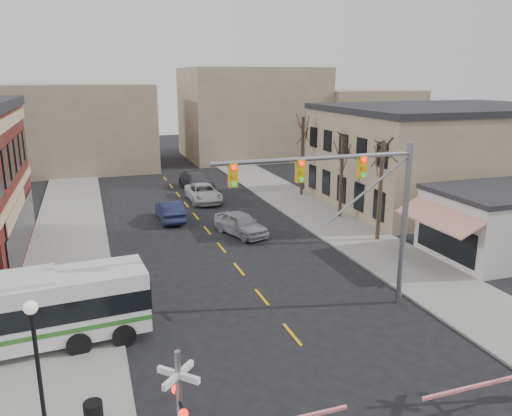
{
  "coord_description": "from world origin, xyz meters",
  "views": [
    {
      "loc": [
        -7.8,
        -16.08,
        10.94
      ],
      "look_at": [
        1.2,
        10.45,
        3.5
      ],
      "focal_mm": 35.0,
      "sensor_mm": 36.0,
      "label": 1
    }
  ],
  "objects": [
    {
      "name": "car_b",
      "position": [
        -2.12,
        21.47,
        0.79
      ],
      "size": [
        1.71,
        4.8,
        1.58
      ],
      "primitive_type": "imported",
      "rotation": [
        0.0,
        0.0,
        3.15
      ],
      "color": "#171C3B",
      "rests_on": "ground"
    },
    {
      "name": "traffic_signal_mast",
      "position": [
        3.59,
        3.27,
        5.72
      ],
      "size": [
        9.6,
        0.3,
        8.0
      ],
      "color": "gray",
      "rests_on": "ground"
    },
    {
      "name": "tree_east_c",
      "position": [
        11.0,
        26.0,
        3.72
      ],
      "size": [
        0.28,
        0.28,
        7.2
      ],
      "color": "#382B21",
      "rests_on": "sidewalk_east"
    },
    {
      "name": "car_a",
      "position": [
        2.04,
        16.27,
        0.81
      ],
      "size": [
        3.34,
        5.1,
        1.62
      ],
      "primitive_type": "imported",
      "rotation": [
        0.0,
        0.0,
        0.33
      ],
      "color": "#A1A1A5",
      "rests_on": "ground"
    },
    {
      "name": "trash_bin",
      "position": [
        -8.31,
        -1.63,
        0.58
      ],
      "size": [
        0.6,
        0.6,
        0.91
      ],
      "primitive_type": "cylinder",
      "color": "black",
      "rests_on": "sidewalk_west"
    },
    {
      "name": "sidewalk_east",
      "position": [
        9.5,
        20.0,
        0.06
      ],
      "size": [
        5.0,
        60.0,
        0.12
      ],
      "primitive_type": "cube",
      "color": "gray",
      "rests_on": "ground"
    },
    {
      "name": "car_c",
      "position": [
        1.71,
        26.67,
        0.77
      ],
      "size": [
        2.6,
        5.57,
        1.54
      ],
      "primitive_type": "imported",
      "rotation": [
        0.0,
        0.0,
        0.01
      ],
      "color": "silver",
      "rests_on": "ground"
    },
    {
      "name": "pedestrian_near",
      "position": [
        -9.8,
        4.75,
        1.0
      ],
      "size": [
        0.6,
        0.74,
        1.76
      ],
      "primitive_type": "imported",
      "rotation": [
        0.0,
        0.0,
        1.89
      ],
      "color": "#4C423D",
      "rests_on": "sidewalk_west"
    },
    {
      "name": "rr_crossing_west",
      "position": [
        -5.6,
        -4.45,
        1.97
      ],
      "size": [
        5.6,
        1.36,
        4.0
      ],
      "color": "gray",
      "rests_on": "ground"
    },
    {
      "name": "awning_shop",
      "position": [
        15.97,
        7.0,
        2.16
      ],
      "size": [
        9.74,
        6.2,
        4.3
      ],
      "color": "beige",
      "rests_on": "ground"
    },
    {
      "name": "street_lamp",
      "position": [
        -9.85,
        -0.67,
        3.13
      ],
      "size": [
        0.44,
        0.44,
        4.19
      ],
      "color": "black",
      "rests_on": "sidewalk_west"
    },
    {
      "name": "tree_east_b",
      "position": [
        10.8,
        18.0,
        3.27
      ],
      "size": [
        0.28,
        0.28,
        6.3
      ],
      "color": "#382B21",
      "rests_on": "sidewalk_east"
    },
    {
      "name": "tree_east_a",
      "position": [
        10.5,
        12.0,
        3.5
      ],
      "size": [
        0.28,
        0.28,
        6.75
      ],
      "color": "#382B21",
      "rests_on": "sidewalk_east"
    },
    {
      "name": "ground",
      "position": [
        0.0,
        0.0,
        0.0
      ],
      "size": [
        160.0,
        160.0,
        0.0
      ],
      "primitive_type": "plane",
      "color": "black",
      "rests_on": "ground"
    },
    {
      "name": "sidewalk_west",
      "position": [
        -9.5,
        20.0,
        0.06
      ],
      "size": [
        5.0,
        60.0,
        0.12
      ],
      "primitive_type": "cube",
      "color": "gray",
      "rests_on": "ground"
    },
    {
      "name": "car_d",
      "position": [
        2.2,
        31.87,
        0.8
      ],
      "size": [
        3.19,
        5.8,
        1.59
      ],
      "primitive_type": "imported",
      "rotation": [
        0.0,
        0.0,
        0.18
      ],
      "color": "#424247",
      "rests_on": "ground"
    },
    {
      "name": "tan_building",
      "position": [
        22.0,
        20.0,
        4.26
      ],
      "size": [
        20.3,
        15.3,
        8.5
      ],
      "color": "gray",
      "rests_on": "ground"
    },
    {
      "name": "pedestrian_far",
      "position": [
        -11.5,
        7.26,
        0.88
      ],
      "size": [
        0.94,
        0.91,
        1.53
      ],
      "primitive_type": "imported",
      "rotation": [
        0.0,
        0.0,
        0.66
      ],
      "color": "#3C3964",
      "rests_on": "sidewalk_west"
    }
  ]
}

